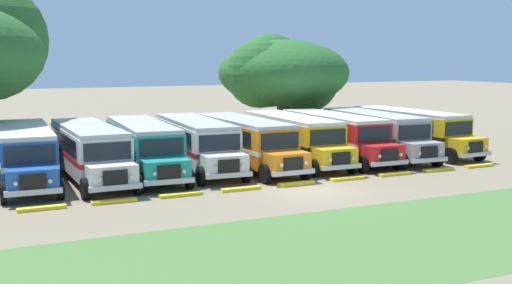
{
  "coord_description": "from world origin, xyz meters",
  "views": [
    {
      "loc": [
        -14.94,
        -25.51,
        6.37
      ],
      "look_at": [
        0.0,
        6.31,
        1.6
      ],
      "focal_mm": 43.76,
      "sensor_mm": 36.0,
      "label": 1
    }
  ],
  "objects": [
    {
      "name": "parked_bus_slot_8",
      "position": [
        12.37,
        7.98,
        1.58
      ],
      "size": [
        3.08,
        10.89,
        2.82
      ],
      "rotation": [
        0.0,
        0.0,
        -1.53
      ],
      "color": "yellow",
      "rests_on": "ground_plane"
    },
    {
      "name": "parked_bus_slot_4",
      "position": [
        -0.19,
        7.43,
        1.58
      ],
      "size": [
        2.85,
        10.86,
        2.82
      ],
      "rotation": [
        0.0,
        0.0,
        -1.55
      ],
      "color": "orange",
      "rests_on": "ground_plane"
    },
    {
      "name": "ground_plane",
      "position": [
        0.0,
        0.0,
        0.0
      ],
      "size": [
        220.0,
        220.0,
        0.0
      ],
      "primitive_type": "plane",
      "color": "#84755B"
    },
    {
      "name": "curb_wheelstop_5",
      "position": [
        3.06,
        1.51,
        0.07
      ],
      "size": [
        2.0,
        0.36,
        0.15
      ],
      "primitive_type": "cube",
      "color": "yellow",
      "rests_on": "ground_plane"
    },
    {
      "name": "parked_bus_slot_7",
      "position": [
        9.09,
        7.57,
        1.58
      ],
      "size": [
        3.23,
        10.92,
        2.82
      ],
      "rotation": [
        0.0,
        0.0,
        -1.63
      ],
      "color": "#9E9993",
      "rests_on": "ground_plane"
    },
    {
      "name": "parked_bus_slot_2",
      "position": [
        -6.13,
        7.86,
        1.58
      ],
      "size": [
        3.17,
        10.91,
        2.82
      ],
      "rotation": [
        0.0,
        0.0,
        -1.62
      ],
      "color": "teal",
      "rests_on": "ground_plane"
    },
    {
      "name": "broad_shade_tree",
      "position": [
        7.76,
        18.14,
        5.12
      ],
      "size": [
        10.36,
        10.48,
        8.3
      ],
      "color": "brown",
      "rests_on": "ground_plane"
    },
    {
      "name": "parked_bus_slot_3",
      "position": [
        -2.96,
        8.14,
        1.58
      ],
      "size": [
        3.22,
        10.92,
        2.82
      ],
      "rotation": [
        0.0,
        0.0,
        -1.63
      ],
      "color": "silver",
      "rests_on": "ground_plane"
    },
    {
      "name": "foreground_grass_strip",
      "position": [
        0.0,
        -8.12,
        0.0
      ],
      "size": [
        80.0,
        8.97,
        0.01
      ],
      "primitive_type": "cube",
      "color": "#4C7538",
      "rests_on": "ground_plane"
    },
    {
      "name": "curb_wheelstop_3",
      "position": [
        -3.06,
        1.51,
        0.07
      ],
      "size": [
        2.0,
        0.36,
        0.15
      ],
      "primitive_type": "cube",
      "color": "yellow",
      "rests_on": "ground_plane"
    },
    {
      "name": "curb_wheelstop_8",
      "position": [
        12.23,
        1.51,
        0.07
      ],
      "size": [
        2.0,
        0.36,
        0.15
      ],
      "primitive_type": "cube",
      "color": "yellow",
      "rests_on": "ground_plane"
    },
    {
      "name": "curb_wheelstop_7",
      "position": [
        9.17,
        1.51,
        0.07
      ],
      "size": [
        2.0,
        0.36,
        0.15
      ],
      "primitive_type": "cube",
      "color": "yellow",
      "rests_on": "ground_plane"
    },
    {
      "name": "curb_wheelstop_6",
      "position": [
        6.11,
        1.51,
        0.07
      ],
      "size": [
        2.0,
        0.36,
        0.15
      ],
      "primitive_type": "cube",
      "color": "yellow",
      "rests_on": "ground_plane"
    },
    {
      "name": "parked_bus_slot_0",
      "position": [
        -12.22,
        8.12,
        1.58
      ],
      "size": [
        3.04,
        10.89,
        2.82
      ],
      "rotation": [
        0.0,
        0.0,
        -1.61
      ],
      "color": "#23519E",
      "rests_on": "ground_plane"
    },
    {
      "name": "parked_bus_slot_1",
      "position": [
        -9.1,
        7.59,
        1.58
      ],
      "size": [
        2.81,
        10.86,
        2.82
      ],
      "rotation": [
        0.0,
        0.0,
        -1.56
      ],
      "color": "silver",
      "rests_on": "ground_plane"
    },
    {
      "name": "curb_wheelstop_1",
      "position": [
        -9.17,
        1.51,
        0.07
      ],
      "size": [
        2.0,
        0.36,
        0.15
      ],
      "primitive_type": "cube",
      "color": "yellow",
      "rests_on": "ground_plane"
    },
    {
      "name": "curb_wheelstop_0",
      "position": [
        -12.23,
        1.51,
        0.07
      ],
      "size": [
        2.0,
        0.36,
        0.15
      ],
      "primitive_type": "cube",
      "color": "yellow",
      "rests_on": "ground_plane"
    },
    {
      "name": "curb_wheelstop_4",
      "position": [
        0.0,
        1.51,
        0.07
      ],
      "size": [
        2.0,
        0.36,
        0.15
      ],
      "primitive_type": "cube",
      "color": "yellow",
      "rests_on": "ground_plane"
    },
    {
      "name": "parked_bus_slot_6",
      "position": [
        6.13,
        7.69,
        1.58
      ],
      "size": [
        2.78,
        10.85,
        2.82
      ],
      "rotation": [
        0.0,
        0.0,
        -1.58
      ],
      "color": "red",
      "rests_on": "ground_plane"
    },
    {
      "name": "curb_wheelstop_2",
      "position": [
        -6.11,
        1.51,
        0.07
      ],
      "size": [
        2.0,
        0.36,
        0.15
      ],
      "primitive_type": "cube",
      "color": "yellow",
      "rests_on": "ground_plane"
    },
    {
      "name": "parked_bus_slot_5",
      "position": [
        3.17,
        7.79,
        1.58
      ],
      "size": [
        2.95,
        10.87,
        2.82
      ],
      "rotation": [
        0.0,
        0.0,
        -1.6
      ],
      "color": "yellow",
      "rests_on": "ground_plane"
    }
  ]
}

